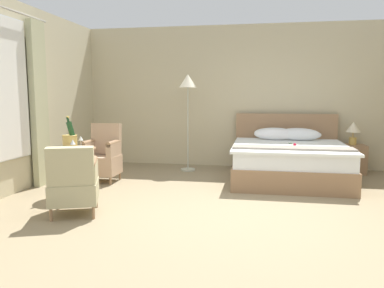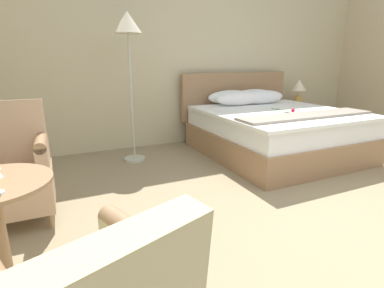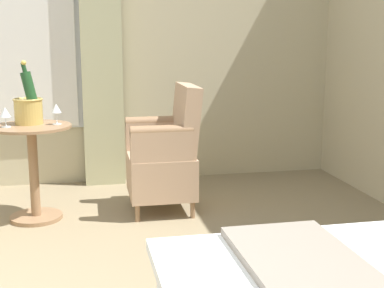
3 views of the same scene
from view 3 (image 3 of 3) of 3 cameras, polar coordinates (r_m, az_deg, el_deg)
The scene contains 5 objects.
side_table_round at distance 4.08m, azimuth -16.56°, elevation -2.27°, with size 0.57×0.57×0.71m.
champagne_bucket at distance 4.07m, azimuth -17.03°, elevation 3.85°, with size 0.21×0.21×0.46m.
wine_glass_near_bucket at distance 3.98m, azimuth -19.30°, elevation 3.12°, with size 0.08×0.08×0.14m.
wine_glass_near_edge at distance 4.00m, azimuth -14.28°, elevation 3.60°, with size 0.07×0.07×0.15m.
armchair_by_window at distance 4.12m, azimuth -2.80°, elevation -1.23°, with size 0.55×0.54×0.98m.
Camera 3 is at (1.62, 0.82, 1.34)m, focal length 50.00 mm.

